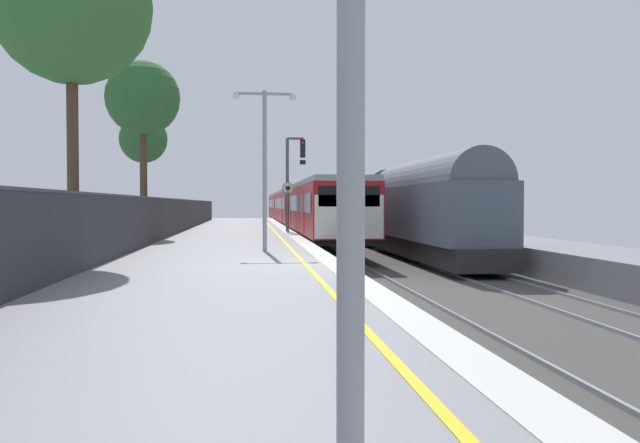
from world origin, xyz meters
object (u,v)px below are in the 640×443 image
signal_gantry (292,173)px  speed_limit_sign (288,201)px  commuter_train_at_platform (296,207)px  platform_lamp_mid (265,156)px  background_tree_left (70,7)px  freight_train_adjacent_track (367,206)px  background_tree_centre (144,142)px  background_tree_right (142,101)px

signal_gantry → speed_limit_sign: bearing=-99.7°
commuter_train_at_platform → signal_gantry: size_ratio=11.34×
commuter_train_at_platform → platform_lamp_mid: (-3.34, -33.02, 1.80)m
background_tree_left → platform_lamp_mid: bearing=21.4°
freight_train_adjacent_track → signal_gantry: size_ratio=8.79×
freight_train_adjacent_track → speed_limit_sign: freight_train_adjacent_track is taller
speed_limit_sign → background_tree_centre: bearing=144.5°
signal_gantry → background_tree_right: 9.00m
background_tree_left → background_tree_right: 13.30m
commuter_train_at_platform → signal_gantry: bearing=-94.7°
background_tree_centre → speed_limit_sign: bearing=-35.5°
signal_gantry → background_tree_left: 19.08m
freight_train_adjacent_track → speed_limit_sign: size_ratio=17.22×
platform_lamp_mid → background_tree_centre: background_tree_centre is taller
speed_limit_sign → signal_gantry: bearing=80.3°
freight_train_adjacent_track → signal_gantry: 9.25m
platform_lamp_mid → background_tree_centre: size_ratio=0.76×
signal_gantry → background_tree_centre: 9.55m
freight_train_adjacent_track → signal_gantry: signal_gantry is taller
freight_train_adjacent_track → background_tree_centre: 14.97m
background_tree_left → background_tree_right: size_ratio=1.12×
commuter_train_at_platform → background_tree_left: (-8.80, -35.17, 5.73)m
platform_lamp_mid → background_tree_left: size_ratio=0.55×
platform_lamp_mid → freight_train_adjacent_track: bearing=71.8°
platform_lamp_mid → commuter_train_at_platform: bearing=84.2°
platform_lamp_mid → background_tree_left: background_tree_left is taller
speed_limit_sign → background_tree_left: (-6.95, -15.06, 5.31)m
freight_train_adjacent_track → background_tree_centre: (-14.05, -3.51, 3.79)m
freight_train_adjacent_track → signal_gantry: (-5.48, -7.23, 1.82)m
platform_lamp_mid → background_tree_centre: bearing=109.7°
signal_gantry → platform_lamp_mid: signal_gantry is taller
commuter_train_at_platform → speed_limit_sign: commuter_train_at_platform is taller
speed_limit_sign → background_tree_centre: 10.68m
freight_train_adjacent_track → background_tree_left: size_ratio=4.88×
signal_gantry → speed_limit_sign: 2.67m
background_tree_centre → background_tree_right: size_ratio=0.81×
signal_gantry → background_tree_left: bearing=-113.0°
background_tree_right → background_tree_left: bearing=-89.5°
commuter_train_at_platform → background_tree_centre: 17.87m
freight_train_adjacent_track → background_tree_left: bearing=-117.7°
freight_train_adjacent_track → speed_limit_sign: bearing=-122.0°
background_tree_right → commuter_train_at_platform: bearing=67.8°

